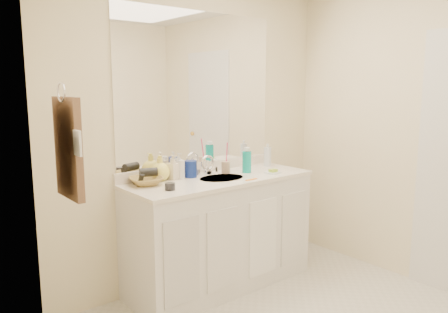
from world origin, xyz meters
TOP-DOWN VIEW (x-y plane):
  - wall_back at (0.00, 1.30)m, footprint 2.60×0.02m
  - wall_left at (-1.30, 0.00)m, footprint 0.02×2.60m
  - wall_right at (1.30, 0.00)m, footprint 0.02×2.60m
  - vanity_cabinet at (0.00, 1.02)m, footprint 1.50×0.55m
  - countertop at (0.00, 1.02)m, footprint 1.52×0.57m
  - backsplash at (0.00, 1.29)m, footprint 1.52×0.03m
  - sink_basin at (0.00, 1.00)m, footprint 0.37×0.37m
  - faucet at (0.00, 1.18)m, footprint 0.02×0.02m
  - mirror at (0.00, 1.29)m, footprint 1.48×0.01m
  - blue_mug at (-0.17, 1.17)m, footprint 0.10×0.10m
  - tan_cup at (0.14, 1.12)m, footprint 0.08×0.08m
  - toothbrush at (0.15, 1.12)m, footprint 0.02×0.04m
  - mouthwash_bottle at (0.29, 1.04)m, footprint 0.09×0.09m
  - clear_pump_bottle at (0.62, 1.13)m, footprint 0.07×0.07m
  - soap_dish at (0.43, 0.87)m, footprint 0.12×0.10m
  - green_soap at (0.43, 0.87)m, footprint 0.06×0.05m
  - orange_comb at (0.13, 0.81)m, footprint 0.11×0.03m
  - dark_jar at (-0.52, 0.91)m, footprint 0.09×0.09m
  - extra_white_bottle at (-0.26, 1.16)m, footprint 0.06×0.06m
  - soap_bottle_white at (-0.23, 1.25)m, footprint 0.08×0.08m
  - soap_bottle_cream at (-0.31, 1.20)m, footprint 0.10×0.10m
  - soap_bottle_yellow at (-0.42, 1.22)m, footprint 0.16×0.16m
  - wicker_basket at (-0.57, 1.15)m, footprint 0.28×0.28m
  - hair_dryer at (-0.55, 1.15)m, footprint 0.14×0.10m
  - towel_ring at (-1.27, 0.77)m, footprint 0.01×0.11m
  - hand_towel at (-1.25, 0.77)m, footprint 0.04×0.32m
  - switch_plate at (-1.27, 0.57)m, footprint 0.01×0.08m

SIDE VIEW (x-z plane):
  - vanity_cabinet at x=0.00m, z-range 0.00..0.85m
  - countertop at x=0.00m, z-range 0.85..0.88m
  - sink_basin at x=0.00m, z-range 0.86..0.88m
  - orange_comb at x=0.13m, z-range 0.88..0.88m
  - soap_dish at x=0.43m, z-range 0.88..0.89m
  - green_soap at x=0.43m, z-range 0.89..0.92m
  - dark_jar at x=-0.52m, z-range 0.88..0.93m
  - wicker_basket at x=-0.57m, z-range 0.88..0.94m
  - backsplash at x=0.00m, z-range 0.88..0.96m
  - tan_cup at x=0.14m, z-range 0.88..0.98m
  - faucet at x=0.00m, z-range 0.88..0.99m
  - blue_mug at x=-0.17m, z-range 0.88..1.01m
  - extra_white_bottle at x=-0.26m, z-range 0.88..1.02m
  - clear_pump_bottle at x=0.62m, z-range 0.88..1.05m
  - mouthwash_bottle at x=0.29m, z-range 0.88..1.05m
  - hair_dryer at x=-0.55m, z-range 0.94..1.00m
  - soap_bottle_cream at x=-0.31m, z-range 0.88..1.06m
  - soap_bottle_white at x=-0.23m, z-range 0.88..1.07m
  - soap_bottle_yellow at x=-0.42m, z-range 0.88..1.07m
  - toothbrush at x=0.15m, z-range 0.93..1.13m
  - wall_back at x=0.00m, z-range 0.00..2.40m
  - wall_left at x=-1.30m, z-range 0.00..2.40m
  - wall_right at x=1.30m, z-range 0.00..2.40m
  - hand_towel at x=-1.25m, z-range 0.98..1.52m
  - switch_plate at x=-1.27m, z-range 1.24..1.36m
  - towel_ring at x=-1.27m, z-range 1.49..1.61m
  - mirror at x=0.00m, z-range 0.96..2.16m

